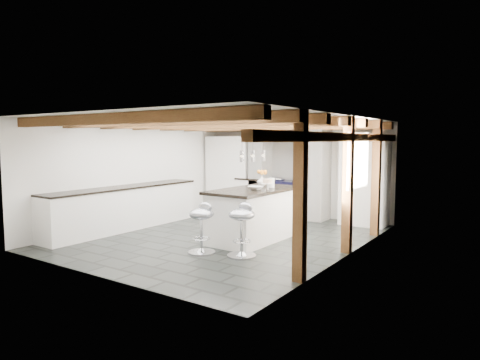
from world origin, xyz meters
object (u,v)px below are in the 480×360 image
Objects in this scene: kitchen_island at (254,214)px; bar_stool_near at (242,223)px; range_cooker at (288,198)px; bar_stool_far at (202,222)px.

bar_stool_near is (0.48, -1.13, 0.05)m from kitchen_island.
range_cooker is 1.12× the size of bar_stool_near.
kitchen_island is 1.35m from bar_stool_far.
kitchen_island is at bearing 86.70° from bar_stool_far.
range_cooker is at bearing 118.40° from bar_stool_near.
kitchen_island is 2.25× the size of bar_stool_near.
bar_stool_far is at bearing -151.68° from bar_stool_near.
kitchen_island reaches higher than range_cooker.
kitchen_island is 2.34× the size of bar_stool_far.
kitchen_island is 1.23m from bar_stool_near.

